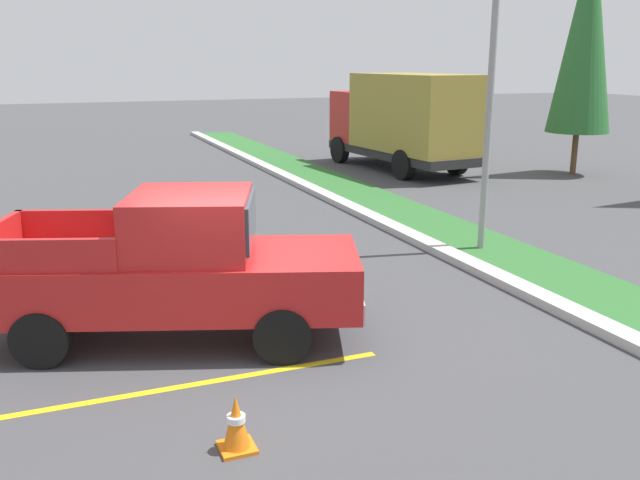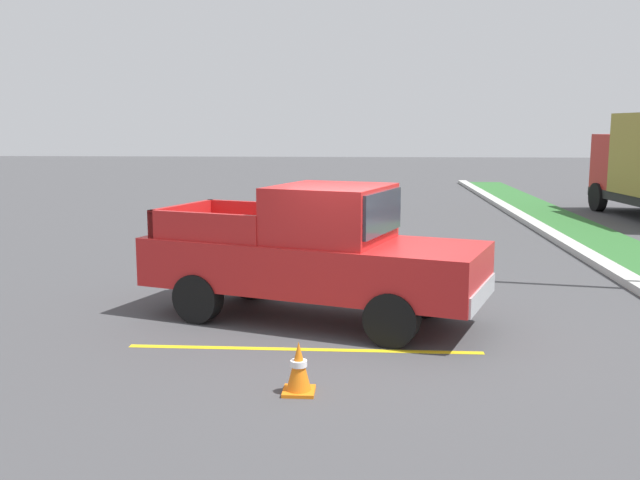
% 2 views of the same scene
% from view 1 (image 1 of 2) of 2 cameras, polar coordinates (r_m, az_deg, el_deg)
% --- Properties ---
extents(ground_plane, '(120.00, 120.00, 0.00)m').
position_cam_1_polar(ground_plane, '(9.63, -6.36, -8.75)').
color(ground_plane, '#424244').
extents(parking_line_near, '(0.12, 4.80, 0.01)m').
position_cam_1_polar(parking_line_near, '(11.46, -13.42, -5.14)').
color(parking_line_near, yellow).
rests_on(parking_line_near, ground).
extents(parking_line_far, '(0.12, 4.80, 0.01)m').
position_cam_1_polar(parking_line_far, '(8.63, -10.25, -11.81)').
color(parking_line_far, yellow).
rests_on(parking_line_far, ground).
extents(curb_strip, '(56.00, 0.40, 0.15)m').
position_cam_1_polar(curb_strip, '(11.83, 17.73, -4.46)').
color(curb_strip, '#B2B2AD').
rests_on(curb_strip, ground).
extents(grass_median, '(56.00, 1.80, 0.06)m').
position_cam_1_polar(grass_median, '(12.54, 21.63, -3.92)').
color(grass_median, '#2D662D').
rests_on(grass_median, ground).
extents(pickup_truck_main, '(3.52, 5.55, 2.10)m').
position_cam_1_polar(pickup_truck_main, '(9.66, -12.10, -2.34)').
color(pickup_truck_main, black).
rests_on(pickup_truck_main, ground).
extents(cargo_truck_distant, '(6.98, 3.03, 3.40)m').
position_cam_1_polar(cargo_truck_distant, '(24.57, 7.09, 10.09)').
color(cargo_truck_distant, black).
rests_on(cargo_truck_distant, ground).
extents(street_light, '(0.24, 1.49, 6.50)m').
position_cam_1_polar(street_light, '(13.96, 13.71, 14.26)').
color(street_light, gray).
rests_on(street_light, ground).
extents(cypress_tree_leftmost, '(2.11, 2.11, 8.11)m').
position_cam_1_polar(cypress_tree_leftmost, '(25.10, 21.46, 16.01)').
color(cypress_tree_leftmost, brown).
rests_on(cypress_tree_leftmost, ground).
extents(traffic_cone, '(0.36, 0.36, 0.60)m').
position_cam_1_polar(traffic_cone, '(7.15, -7.05, -15.06)').
color(traffic_cone, orange).
rests_on(traffic_cone, ground).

